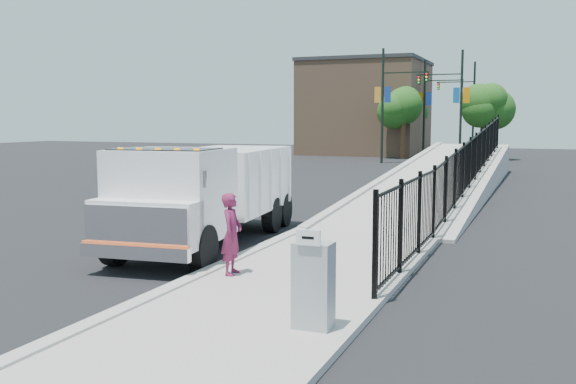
% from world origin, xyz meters
% --- Properties ---
extents(ground, '(120.00, 120.00, 0.00)m').
position_xyz_m(ground, '(0.00, 0.00, 0.00)').
color(ground, black).
rests_on(ground, ground).
extents(sidewalk, '(3.55, 12.00, 0.12)m').
position_xyz_m(sidewalk, '(1.93, -2.00, 0.06)').
color(sidewalk, '#9E998E').
rests_on(sidewalk, ground).
extents(curb, '(0.30, 12.00, 0.16)m').
position_xyz_m(curb, '(0.00, -2.00, 0.08)').
color(curb, '#ADAAA3').
rests_on(curb, ground).
extents(ramp, '(3.95, 24.06, 3.19)m').
position_xyz_m(ramp, '(2.12, 16.00, 0.00)').
color(ramp, '#9E998E').
rests_on(ramp, ground).
extents(iron_fence, '(0.10, 28.00, 1.80)m').
position_xyz_m(iron_fence, '(3.55, 12.00, 0.90)').
color(iron_fence, black).
rests_on(iron_fence, ground).
extents(truck, '(3.09, 7.57, 2.52)m').
position_xyz_m(truck, '(-1.62, 1.50, 1.42)').
color(truck, black).
rests_on(truck, ground).
extents(worker, '(0.46, 0.63, 1.59)m').
position_xyz_m(worker, '(0.56, -1.37, 0.91)').
color(worker, maroon).
rests_on(worker, sidewalk).
extents(utility_cabinet, '(0.55, 0.40, 1.25)m').
position_xyz_m(utility_cabinet, '(3.10, -3.79, 0.75)').
color(utility_cabinet, gray).
rests_on(utility_cabinet, sidewalk).
extents(arrow_sign, '(0.35, 0.04, 0.22)m').
position_xyz_m(arrow_sign, '(3.10, -4.01, 1.48)').
color(arrow_sign, white).
rests_on(arrow_sign, utility_cabinet).
extents(debris, '(0.40, 0.40, 0.10)m').
position_xyz_m(debris, '(1.57, 1.39, 0.17)').
color(debris, silver).
rests_on(debris, sidewalk).
extents(light_pole_0, '(3.77, 0.22, 8.00)m').
position_xyz_m(light_pole_0, '(-4.35, 32.27, 4.36)').
color(light_pole_0, black).
rests_on(light_pole_0, ground).
extents(light_pole_1, '(3.77, 0.22, 8.00)m').
position_xyz_m(light_pole_1, '(0.05, 35.22, 4.36)').
color(light_pole_1, black).
rests_on(light_pole_1, ground).
extents(light_pole_2, '(3.78, 0.22, 8.00)m').
position_xyz_m(light_pole_2, '(-3.25, 42.62, 4.36)').
color(light_pole_2, black).
rests_on(light_pole_2, ground).
extents(light_pole_3, '(3.77, 0.22, 8.00)m').
position_xyz_m(light_pole_3, '(-0.13, 45.44, 4.36)').
color(light_pole_3, black).
rests_on(light_pole_3, ground).
extents(tree_0, '(2.99, 2.99, 5.49)m').
position_xyz_m(tree_0, '(-4.26, 37.56, 3.96)').
color(tree_0, '#382314').
rests_on(tree_0, ground).
extents(tree_1, '(2.82, 2.82, 5.41)m').
position_xyz_m(tree_1, '(1.61, 38.43, 3.96)').
color(tree_1, '#382314').
rests_on(tree_1, ground).
extents(tree_2, '(2.76, 2.76, 5.38)m').
position_xyz_m(tree_2, '(-5.40, 46.97, 3.95)').
color(tree_2, '#382314').
rests_on(tree_2, ground).
extents(building, '(10.00, 10.00, 8.00)m').
position_xyz_m(building, '(-9.00, 44.00, 4.00)').
color(building, '#8C664C').
rests_on(building, ground).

